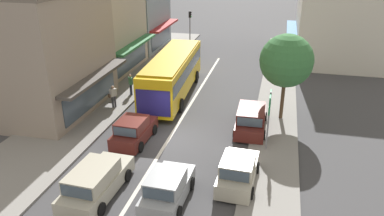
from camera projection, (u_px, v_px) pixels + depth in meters
The scene contains 19 objects.
ground_plane at pixel (169, 139), 22.72m from camera, with size 140.00×140.00×0.00m, color #3F3F42.
lane_centre_line at pixel (185, 112), 26.28m from camera, with size 0.20×28.00×0.01m, color silver.
sidewalk_left at pixel (108, 93), 29.48m from camera, with size 5.20×44.00×0.14m, color gray.
kerb_right at pixel (276, 109), 26.71m from camera, with size 2.80×44.00×0.12m, color gray.
shopfront_corner_near at pixel (34, 52), 25.37m from camera, with size 8.95×8.82×8.31m.
shopfront_mid_block at pixel (96, 28), 33.47m from camera, with size 7.64×8.59×7.86m.
shopfront_far_end at pixel (132, 15), 41.24m from camera, with size 7.66×7.93×7.28m.
building_right_far at pixel (340, 12), 36.82m from camera, with size 8.96×10.87×9.43m.
city_bus at pixel (173, 72), 28.55m from camera, with size 3.12×10.97×3.23m.
hatchback_queue_gap_filler at pixel (134, 131), 22.13m from camera, with size 1.90×3.75×1.54m.
hatchback_adjacent_lane_trail at pixel (167, 188), 16.92m from camera, with size 1.89×3.74×1.54m.
wagon_adjacent_lane_lead at pixel (96, 182), 17.33m from camera, with size 2.08×4.57×1.58m.
parked_hatchback_kerb_front at pixel (238, 171), 18.18m from camera, with size 1.93×3.76×1.54m.
parked_wagon_kerb_second at pixel (251, 119), 23.57m from camera, with size 2.02×4.54×1.58m.
traffic_light_downstreet at pixel (190, 24), 41.02m from camera, with size 0.33×0.24×4.20m.
directional_road_sign at pixel (270, 107), 20.32m from camera, with size 0.10×1.40×3.60m.
street_tree_right at pixel (286, 61), 23.63m from camera, with size 3.40×3.40×5.79m.
pedestrian_with_handbag_near at pixel (113, 95), 26.41m from camera, with size 0.52×0.58×1.63m.
pedestrian_browsing_midblock at pixel (131, 83), 28.69m from camera, with size 0.40×0.46×1.63m.
Camera 1 is at (6.04, -19.17, 10.84)m, focal length 35.00 mm.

